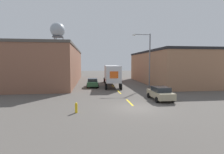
% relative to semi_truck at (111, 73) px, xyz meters
% --- Properties ---
extents(ground_plane, '(160.00, 160.00, 0.00)m').
position_rel_semi_truck_xyz_m(ground_plane, '(0.20, -17.06, -2.28)').
color(ground_plane, '#56514C').
extents(road_centerline, '(0.20, 16.73, 0.01)m').
position_rel_semi_truck_xyz_m(road_centerline, '(0.20, -7.90, -2.28)').
color(road_centerline, yellow).
rests_on(road_centerline, ground_plane).
extents(warehouse_left, '(11.50, 28.96, 7.36)m').
position_rel_semi_truck_xyz_m(warehouse_left, '(-12.30, 6.19, 1.40)').
color(warehouse_left, brown).
rests_on(warehouse_left, ground_plane).
extents(warehouse_right, '(11.93, 22.26, 6.63)m').
position_rel_semi_truck_xyz_m(warehouse_right, '(12.92, 2.36, 1.04)').
color(warehouse_right, '#9E7051').
rests_on(warehouse_right, ground_plane).
extents(semi_truck, '(3.30, 13.33, 3.73)m').
position_rel_semi_truck_xyz_m(semi_truck, '(0.00, 0.00, 0.00)').
color(semi_truck, '#B21919').
rests_on(semi_truck, ground_plane).
extents(parked_car_right_near, '(2.02, 4.16, 1.52)m').
position_rel_semi_truck_xyz_m(parked_car_right_near, '(3.95, -13.87, -1.50)').
color(parked_car_right_near, tan).
rests_on(parked_car_right_near, ground_plane).
extents(parked_car_left_far, '(2.02, 4.16, 1.52)m').
position_rel_semi_truck_xyz_m(parked_car_left_far, '(-3.56, -2.10, -1.50)').
color(parked_car_left_far, '#2D5B38').
rests_on(parked_car_left_far, ground_plane).
extents(water_tower, '(5.14, 5.14, 18.39)m').
position_rel_semi_truck_xyz_m(water_tower, '(-15.21, 31.86, 13.26)').
color(water_tower, '#47474C').
rests_on(water_tower, ground_plane).
extents(street_lamp, '(3.16, 0.32, 9.12)m').
position_rel_semi_truck_xyz_m(street_lamp, '(5.80, -3.80, 3.00)').
color(street_lamp, slate).
rests_on(street_lamp, ground_plane).
extents(fire_hydrant, '(0.22, 0.22, 0.87)m').
position_rel_semi_truck_xyz_m(fire_hydrant, '(-5.14, -17.94, -1.85)').
color(fire_hydrant, gold).
rests_on(fire_hydrant, ground_plane).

